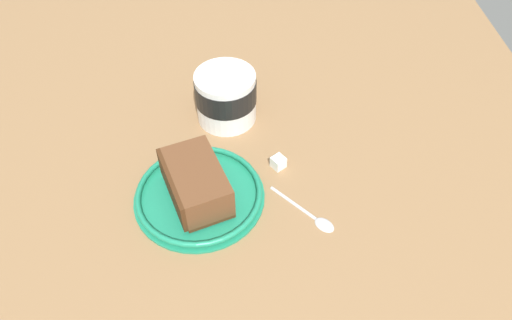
{
  "coord_description": "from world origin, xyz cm",
  "views": [
    {
      "loc": [
        -45.54,
        -2.27,
        53.97
      ],
      "look_at": [
        0.75,
        -4.32,
        3.0
      ],
      "focal_mm": 33.08,
      "sensor_mm": 36.0,
      "label": 1
    }
  ],
  "objects": [
    {
      "name": "small_plate",
      "position": [
        -3.5,
        4.01,
        0.77
      ],
      "size": [
        18.8,
        18.8,
        1.56
      ],
      "color": "#1E8C66",
      "rests_on": "ground_plane"
    },
    {
      "name": "cake_slice",
      "position": [
        -3.6,
        4.26,
        3.51
      ],
      "size": [
        13.42,
        10.97,
        5.45
      ],
      "color": "#472814",
      "rests_on": "small_plate"
    },
    {
      "name": "ground_plane",
      "position": [
        0.0,
        0.0,
        -1.71
      ],
      "size": [
        111.32,
        111.32,
        3.42
      ],
      "primitive_type": "cube",
      "color": "#936D47"
    },
    {
      "name": "tea_mug",
      "position": [
        13.63,
        -0.23,
        4.79
      ],
      "size": [
        12.2,
        9.95,
        8.68
      ],
      "color": "white",
      "rests_on": "ground_plane"
    },
    {
      "name": "teaspoon",
      "position": [
        -7.84,
        -12.11,
        0.35
      ],
      "size": [
        8.86,
        8.8,
        0.8
      ],
      "color": "silver",
      "rests_on": "ground_plane"
    },
    {
      "name": "sugar_cube",
      "position": [
        2.01,
        -7.76,
        0.93
      ],
      "size": [
        2.61,
        2.61,
        1.86
      ],
      "primitive_type": "cube",
      "rotation": [
        0.0,
        0.0,
        0.64
      ],
      "color": "white",
      "rests_on": "ground_plane"
    }
  ]
}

